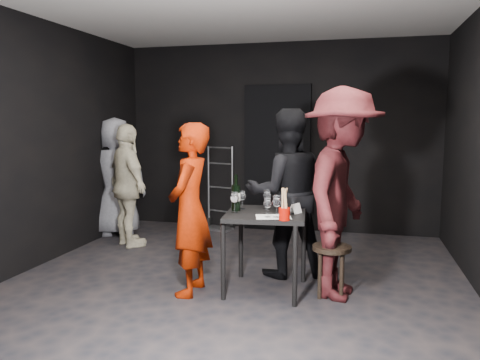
% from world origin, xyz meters
% --- Properties ---
extents(floor, '(4.50, 5.00, 0.02)m').
position_xyz_m(floor, '(0.00, 0.00, 0.00)').
color(floor, black).
rests_on(floor, ground).
extents(wall_back, '(4.50, 0.04, 2.70)m').
position_xyz_m(wall_back, '(0.00, 2.50, 1.35)').
color(wall_back, black).
rests_on(wall_back, ground).
extents(wall_front, '(4.50, 0.04, 2.70)m').
position_xyz_m(wall_front, '(0.00, -2.50, 1.35)').
color(wall_front, black).
rests_on(wall_front, ground).
extents(wall_left, '(0.04, 5.00, 2.70)m').
position_xyz_m(wall_left, '(-2.25, 0.00, 1.35)').
color(wall_left, black).
rests_on(wall_left, ground).
extents(doorway, '(0.95, 0.10, 2.10)m').
position_xyz_m(doorway, '(0.00, 2.44, 1.05)').
color(doorway, black).
rests_on(doorway, ground).
extents(wallbox_upper, '(0.12, 0.06, 0.12)m').
position_xyz_m(wallbox_upper, '(0.85, 2.45, 1.45)').
color(wallbox_upper, '#B7B7B2').
rests_on(wallbox_upper, wall_back).
extents(wallbox_lower, '(0.10, 0.06, 0.14)m').
position_xyz_m(wallbox_lower, '(1.05, 2.45, 1.40)').
color(wallbox_lower, '#B7B7B2').
rests_on(wallbox_lower, wall_back).
extents(hand_truck, '(0.41, 0.34, 1.22)m').
position_xyz_m(hand_truck, '(-0.83, 2.30, 0.22)').
color(hand_truck, '#B2B2B7').
rests_on(hand_truck, floor).
extents(tasting_table, '(0.72, 0.72, 0.75)m').
position_xyz_m(tasting_table, '(0.33, -0.05, 0.65)').
color(tasting_table, black).
rests_on(tasting_table, floor).
extents(stool, '(0.35, 0.35, 0.47)m').
position_xyz_m(stool, '(0.94, -0.04, 0.38)').
color(stool, black).
rests_on(stool, floor).
extents(server_red, '(0.42, 0.62, 1.66)m').
position_xyz_m(server_red, '(-0.33, -0.28, 0.83)').
color(server_red, '#8F1900').
rests_on(server_red, floor).
extents(woman_black, '(1.08, 0.84, 1.96)m').
position_xyz_m(woman_black, '(0.43, 0.46, 0.98)').
color(woman_black, black).
rests_on(woman_black, floor).
extents(man_maroon, '(0.95, 1.63, 2.37)m').
position_xyz_m(man_maroon, '(1.01, -0.01, 1.19)').
color(man_maroon, '#3A1013').
rests_on(man_maroon, floor).
extents(bystander_cream, '(1.01, 0.95, 1.61)m').
position_xyz_m(bystander_cream, '(-1.67, 1.08, 0.81)').
color(bystander_cream, beige).
rests_on(bystander_cream, floor).
extents(bystander_grey, '(0.99, 0.83, 1.79)m').
position_xyz_m(bystander_grey, '(-2.11, 1.59, 0.89)').
color(bystander_grey, gray).
rests_on(bystander_grey, floor).
extents(tasting_mat, '(0.35, 0.28, 0.00)m').
position_xyz_m(tasting_mat, '(0.43, -0.24, 0.75)').
color(tasting_mat, white).
rests_on(tasting_mat, tasting_table).
extents(wine_glass_a, '(0.09, 0.09, 0.22)m').
position_xyz_m(wine_glass_a, '(0.05, -0.14, 0.86)').
color(wine_glass_a, white).
rests_on(wine_glass_a, tasting_table).
extents(wine_glass_b, '(0.08, 0.08, 0.19)m').
position_xyz_m(wine_glass_b, '(0.08, 0.05, 0.85)').
color(wine_glass_b, white).
rests_on(wine_glass_b, tasting_table).
extents(wine_glass_c, '(0.10, 0.10, 0.21)m').
position_xyz_m(wine_glass_c, '(0.31, 0.11, 0.85)').
color(wine_glass_c, white).
rests_on(wine_glass_c, tasting_table).
extents(wine_glass_d, '(0.10, 0.10, 0.19)m').
position_xyz_m(wine_glass_d, '(0.39, -0.28, 0.85)').
color(wine_glass_d, white).
rests_on(wine_glass_d, tasting_table).
extents(wine_glass_e, '(0.10, 0.10, 0.22)m').
position_xyz_m(wine_glass_e, '(0.47, -0.26, 0.86)').
color(wine_glass_e, white).
rests_on(wine_glass_e, tasting_table).
extents(wine_glass_f, '(0.09, 0.09, 0.19)m').
position_xyz_m(wine_glass_f, '(0.49, -0.03, 0.84)').
color(wine_glass_f, white).
rests_on(wine_glass_f, tasting_table).
extents(wine_bottle, '(0.08, 0.08, 0.34)m').
position_xyz_m(wine_bottle, '(0.04, -0.04, 0.88)').
color(wine_bottle, black).
rests_on(wine_bottle, tasting_table).
extents(breadstick_cup, '(0.10, 0.10, 0.30)m').
position_xyz_m(breadstick_cup, '(0.55, -0.35, 0.88)').
color(breadstick_cup, '#A60C03').
rests_on(breadstick_cup, tasting_table).
extents(reserved_card, '(0.12, 0.14, 0.09)m').
position_xyz_m(reserved_card, '(0.59, -0.05, 0.80)').
color(reserved_card, white).
rests_on(reserved_card, tasting_table).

